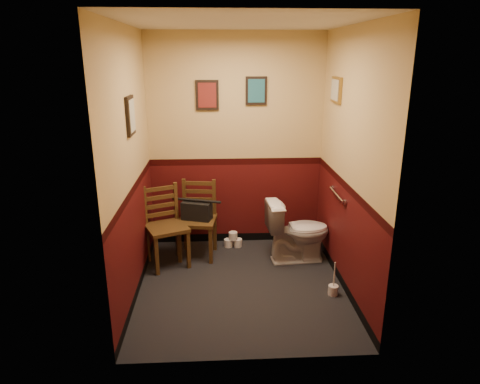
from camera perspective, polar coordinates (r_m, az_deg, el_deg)
name	(u,v)px	position (r m, az deg, el deg)	size (l,w,h in m)	color
floor	(241,285)	(4.81, 0.17, -12.36)	(2.20, 2.40, 0.00)	black
ceiling	(242,22)	(4.17, 0.20, 21.72)	(2.20, 2.40, 0.00)	silver
wall_back	(236,143)	(5.46, -0.55, 6.54)	(2.20, 2.70, 0.00)	#450D0D
wall_front	(251,207)	(3.15, 1.44, -1.96)	(2.20, 2.70, 0.00)	#450D0D
wall_left	(131,168)	(4.37, -14.39, 3.14)	(2.40, 2.70, 0.00)	#450D0D
wall_right	(349,165)	(4.49, 14.37, 3.52)	(2.40, 2.70, 0.00)	#450D0D
grab_bar	(337,195)	(4.82, 12.80, -0.36)	(0.05, 0.56, 0.06)	silver
framed_print_back_a	(207,95)	(5.35, -4.40, 12.75)	(0.28, 0.04, 0.36)	black
framed_print_back_b	(256,91)	(5.37, 2.18, 13.34)	(0.26, 0.04, 0.34)	black
framed_print_left	(131,116)	(4.37, -14.38, 9.83)	(0.04, 0.30, 0.38)	black
framed_print_right	(336,90)	(4.95, 12.70, 13.14)	(0.04, 0.34, 0.28)	olive
toilet	(298,231)	(5.25, 7.69, -5.22)	(0.43, 0.77, 0.75)	white
toilet_brush	(333,289)	(4.72, 12.32, -12.57)	(0.11, 0.11, 0.38)	silver
chair_left	(165,226)	(5.16, -9.91, -4.53)	(0.59, 0.59, 0.96)	#563A1A
chair_right	(198,219)	(5.33, -5.66, -3.64)	(0.50, 0.50, 0.95)	#563A1A
handbag	(197,210)	(5.24, -5.78, -2.46)	(0.39, 0.27, 0.26)	black
tp_stack	(233,240)	(5.67, -0.93, -6.48)	(0.24, 0.12, 0.21)	silver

